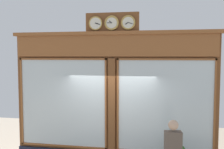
% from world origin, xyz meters
% --- Properties ---
extents(shop_facade, '(5.94, 0.42, 4.28)m').
position_xyz_m(shop_facade, '(-0.00, -0.13, 1.90)').
color(shop_facade, brown).
rests_on(shop_facade, ground_plane).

